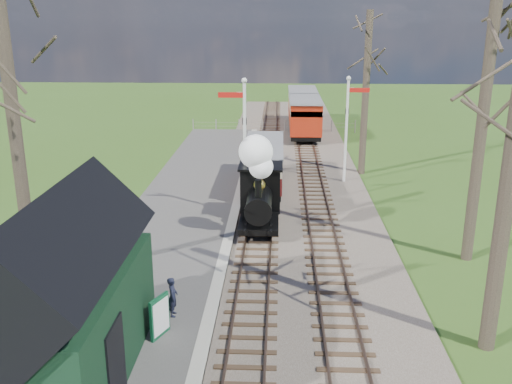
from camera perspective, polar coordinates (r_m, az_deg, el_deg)
distant_hills at (r=76.39m, az=2.77°, el=-1.86°), size 114.40×48.00×22.02m
ballast_bed at (r=31.07m, az=3.27°, el=1.08°), size 8.00×60.00×0.10m
track_near at (r=31.07m, az=0.87°, el=1.19°), size 1.60×60.00×0.15m
track_far at (r=31.11m, az=5.66°, el=1.13°), size 1.60×60.00×0.15m
platform at (r=23.86m, az=-8.13°, el=-4.00°), size 5.00×44.00×0.20m
coping_strip at (r=23.55m, az=-2.61°, el=-4.11°), size 0.40×44.00×0.21m
station_shed at (r=14.40m, az=-18.91°, el=-10.10°), size 3.25×6.30×4.78m
semaphore_near at (r=24.43m, az=-1.30°, el=5.30°), size 1.22×0.24×6.22m
semaphore_far at (r=30.53m, az=9.19°, el=6.96°), size 1.22×0.24×5.72m
bare_trees at (r=18.29m, az=4.08°, el=6.31°), size 15.51×22.39×12.00m
fence_line at (r=44.60m, az=1.78°, el=6.68°), size 12.60×0.08×1.00m
locomotive at (r=23.34m, az=0.34°, el=0.50°), size 1.68×3.92×4.20m
coach at (r=29.32m, az=0.80°, el=2.92°), size 1.96×6.71×2.06m
red_carriage_a at (r=41.95m, az=4.91°, el=7.48°), size 2.30×5.69×2.42m
red_carriage_b at (r=47.38m, az=4.65°, el=8.60°), size 2.30×5.69×2.42m
sign_board at (r=16.15m, az=-9.60°, el=-12.18°), size 0.40×0.77×1.18m
bench at (r=16.65m, az=-12.45°, el=-12.28°), size 0.60×1.41×0.78m
person at (r=17.09m, az=-8.33°, el=-10.32°), size 0.33×0.47×1.21m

